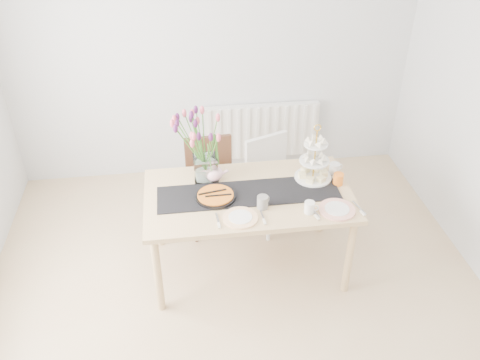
{
  "coord_description": "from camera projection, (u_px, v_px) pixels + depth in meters",
  "views": [
    {
      "loc": [
        -0.36,
        -2.48,
        3.03
      ],
      "look_at": [
        0.05,
        0.61,
        0.92
      ],
      "focal_mm": 38.0,
      "sensor_mm": 36.0,
      "label": 1
    }
  ],
  "objects": [
    {
      "name": "chair_white",
      "position": [
        272.0,
        176.0,
        4.59
      ],
      "size": [
        0.54,
        0.54,
        0.84
      ],
      "rotation": [
        0.0,
        0.0,
        0.37
      ],
      "color": "white",
      "rests_on": "ground"
    },
    {
      "name": "tulip_vase",
      "position": [
        204.0,
        136.0,
        3.88
      ],
      "size": [
        0.69,
        0.69,
        0.59
      ],
      "rotation": [
        0.0,
        0.0,
        -0.15
      ],
      "color": "silver",
      "rests_on": "dining_table"
    },
    {
      "name": "teapot",
      "position": [
        214.0,
        173.0,
        4.02
      ],
      "size": [
        0.26,
        0.22,
        0.15
      ],
      "primitive_type": null,
      "rotation": [
        0.0,
        0.0,
        -0.19
      ],
      "color": "white",
      "rests_on": "dining_table"
    },
    {
      "name": "plate_right",
      "position": [
        337.0,
        210.0,
        3.73
      ],
      "size": [
        0.33,
        0.33,
        0.01
      ],
      "primitive_type": "cylinder",
      "rotation": [
        0.0,
        0.0,
        0.26
      ],
      "color": "white",
      "rests_on": "dining_table"
    },
    {
      "name": "cake_stand",
      "position": [
        314.0,
        165.0,
        4.01
      ],
      "size": [
        0.3,
        0.3,
        0.44
      ],
      "rotation": [
        0.0,
        0.0,
        -0.19
      ],
      "color": "gold",
      "rests_on": "dining_table"
    },
    {
      "name": "mug_grey",
      "position": [
        263.0,
        202.0,
        3.73
      ],
      "size": [
        0.12,
        0.12,
        0.1
      ],
      "primitive_type": "cylinder",
      "rotation": [
        0.0,
        0.0,
        0.64
      ],
      "color": "slate",
      "rests_on": "dining_table"
    },
    {
      "name": "mug_orange",
      "position": [
        338.0,
        179.0,
        3.99
      ],
      "size": [
        0.11,
        0.11,
        0.1
      ],
      "primitive_type": "cylinder",
      "rotation": [
        0.0,
        0.0,
        0.9
      ],
      "color": "orange",
      "rests_on": "dining_table"
    },
    {
      "name": "mug_white",
      "position": [
        309.0,
        207.0,
        3.69
      ],
      "size": [
        0.09,
        0.09,
        0.09
      ],
      "primitive_type": "cylinder",
      "rotation": [
        0.0,
        0.0,
        -0.29
      ],
      "color": "white",
      "rests_on": "dining_table"
    },
    {
      "name": "plate_left",
      "position": [
        240.0,
        218.0,
        3.65
      ],
      "size": [
        0.27,
        0.27,
        0.01
      ],
      "primitive_type": "cylinder",
      "rotation": [
        0.0,
        0.0,
        0.07
      ],
      "color": "white",
      "rests_on": "dining_table"
    },
    {
      "name": "dining_table",
      "position": [
        249.0,
        202.0,
        3.95
      ],
      "size": [
        1.6,
        0.9,
        0.75
      ],
      "color": "tan",
      "rests_on": "ground"
    },
    {
      "name": "room_shell",
      "position": [
        245.0,
        185.0,
        3.04
      ],
      "size": [
        4.5,
        4.5,
        4.5
      ],
      "color": "tan",
      "rests_on": "ground"
    },
    {
      "name": "tart_tin",
      "position": [
        216.0,
        196.0,
        3.85
      ],
      "size": [
        0.31,
        0.31,
        0.04
      ],
      "rotation": [
        0.0,
        0.0,
        -0.25
      ],
      "color": "black",
      "rests_on": "dining_table"
    },
    {
      "name": "cream_jug",
      "position": [
        334.0,
        168.0,
        4.13
      ],
      "size": [
        0.11,
        0.11,
        0.09
      ],
      "primitive_type": "cylinder",
      "rotation": [
        0.0,
        0.0,
        0.23
      ],
      "color": "white",
      "rests_on": "dining_table"
    },
    {
      "name": "chair_brown",
      "position": [
        211.0,
        178.0,
        4.55
      ],
      "size": [
        0.44,
        0.44,
        0.85
      ],
      "rotation": [
        0.0,
        0.0,
        0.06
      ],
      "color": "#3D2616",
      "rests_on": "ground"
    },
    {
      "name": "radiator",
      "position": [
        262.0,
        131.0,
        5.37
      ],
      "size": [
        1.2,
        0.08,
        0.6
      ],
      "primitive_type": "cube",
      "color": "white",
      "rests_on": "room_shell"
    },
    {
      "name": "table_runner",
      "position": [
        249.0,
        193.0,
        3.91
      ],
      "size": [
        1.4,
        0.35,
        0.01
      ],
      "primitive_type": "cube",
      "color": "black",
      "rests_on": "dining_table"
    }
  ]
}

